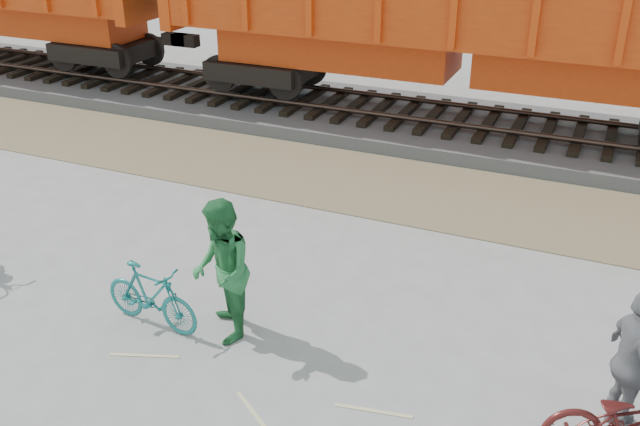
{
  "coord_description": "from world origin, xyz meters",
  "views": [
    {
      "loc": [
        3.96,
        -6.61,
        5.56
      ],
      "look_at": [
        0.42,
        1.5,
        1.26
      ],
      "focal_mm": 40.0,
      "sensor_mm": 36.0,
      "label": 1
    }
  ],
  "objects_px": {
    "hopper_car_center": "(472,1)",
    "bicycle_maroon": "(635,420)",
    "person_woman": "(633,365)",
    "person_man": "(222,271)",
    "bicycle_teal": "(151,296)"
  },
  "relations": [
    {
      "from": "hopper_car_center",
      "to": "bicycle_maroon",
      "type": "xyz_separation_m",
      "value": [
        3.99,
        -9.21,
        -2.5
      ]
    },
    {
      "from": "person_man",
      "to": "person_woman",
      "type": "height_order",
      "value": "person_man"
    },
    {
      "from": "bicycle_teal",
      "to": "person_woman",
      "type": "xyz_separation_m",
      "value": [
        5.86,
        0.37,
        0.43
      ]
    },
    {
      "from": "bicycle_maroon",
      "to": "person_woman",
      "type": "relative_size",
      "value": 1.08
    },
    {
      "from": "hopper_car_center",
      "to": "bicycle_maroon",
      "type": "height_order",
      "value": "hopper_car_center"
    },
    {
      "from": "bicycle_maroon",
      "to": "person_man",
      "type": "bearing_deg",
      "value": 64.56
    },
    {
      "from": "bicycle_maroon",
      "to": "person_woman",
      "type": "bearing_deg",
      "value": -8.8
    },
    {
      "from": "person_woman",
      "to": "bicycle_teal",
      "type": "bearing_deg",
      "value": 70.95
    },
    {
      "from": "hopper_car_center",
      "to": "person_woman",
      "type": "distance_m",
      "value": 9.86
    },
    {
      "from": "bicycle_teal",
      "to": "person_woman",
      "type": "bearing_deg",
      "value": -80.82
    },
    {
      "from": "bicycle_teal",
      "to": "person_man",
      "type": "height_order",
      "value": "person_man"
    },
    {
      "from": "hopper_car_center",
      "to": "bicycle_maroon",
      "type": "relative_size",
      "value": 7.29
    },
    {
      "from": "bicycle_maroon",
      "to": "bicycle_teal",
      "type": "bearing_deg",
      "value": 66.92
    },
    {
      "from": "person_man",
      "to": "bicycle_teal",
      "type": "bearing_deg",
      "value": -113.76
    },
    {
      "from": "hopper_car_center",
      "to": "person_man",
      "type": "relative_size",
      "value": 7.28
    }
  ]
}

